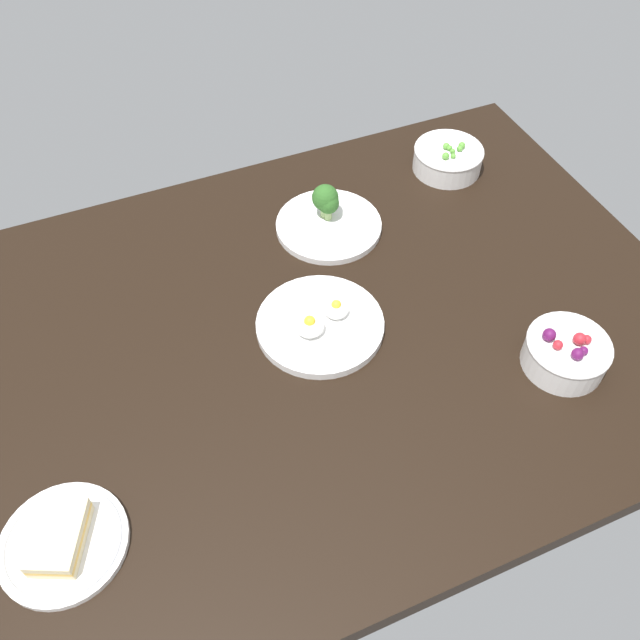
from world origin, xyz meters
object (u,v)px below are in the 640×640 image
at_px(plate_eggs, 322,324).
at_px(plate_broccoli, 328,219).
at_px(plate_sandwich, 62,541).
at_px(bowl_peas, 448,158).
at_px(bowl_berries, 566,352).

bearing_deg(plate_eggs, plate_broccoli, -115.88).
bearing_deg(plate_sandwich, bowl_peas, -149.98).
distance_m(bowl_berries, plate_sandwich, 0.79).
relative_size(plate_eggs, plate_sandwich, 1.25).
relative_size(bowl_berries, plate_broccoli, 0.66).
distance_m(plate_broccoli, plate_eggs, 0.25).
xyz_separation_m(bowl_peas, plate_eggs, (0.41, 0.30, -0.02)).
xyz_separation_m(plate_broccoli, plate_sandwich, (0.57, 0.44, -0.01)).
relative_size(plate_broccoli, plate_eggs, 0.94).
bearing_deg(plate_broccoli, bowl_peas, -167.31).
bearing_deg(plate_eggs, bowl_berries, 146.33).
distance_m(bowl_peas, plate_sandwich, 1.01).
relative_size(bowl_berries, bowl_peas, 0.94).
bearing_deg(bowl_berries, plate_eggs, -33.67).
relative_size(bowl_peas, plate_broccoli, 0.71).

